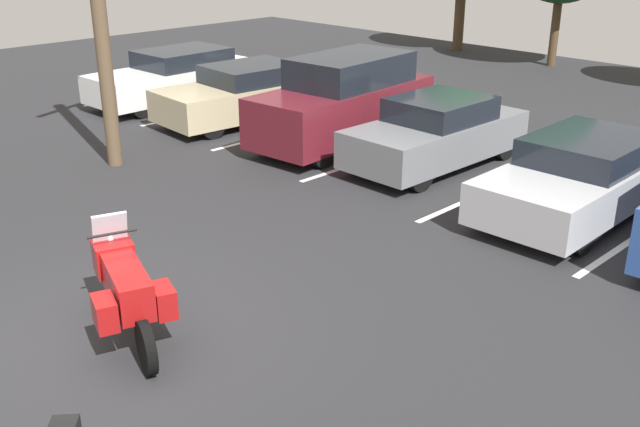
% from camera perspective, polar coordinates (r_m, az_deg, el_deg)
% --- Properties ---
extents(ground, '(44.00, 44.00, 0.10)m').
position_cam_1_polar(ground, '(9.73, -16.01, -9.17)').
color(ground, '#262628').
extents(motorcycle_touring, '(2.24, 1.17, 1.38)m').
position_cam_1_polar(motorcycle_touring, '(9.33, -14.86, -5.53)').
color(motorcycle_touring, black).
rests_on(motorcycle_touring, ground).
extents(parking_stripes, '(17.54, 4.92, 0.01)m').
position_cam_1_polar(parking_stripes, '(16.17, 4.88, 4.54)').
color(parking_stripes, silver).
rests_on(parking_stripes, ground).
extents(car_white, '(1.98, 4.94, 1.44)m').
position_cam_1_polar(car_white, '(21.14, -11.01, 10.41)').
color(car_white, white).
rests_on(car_white, ground).
extents(car_champagne, '(2.18, 4.59, 1.41)m').
position_cam_1_polar(car_champagne, '(18.86, -5.77, 9.25)').
color(car_champagne, '#C1B289').
rests_on(car_champagne, ground).
extents(car_maroon, '(2.17, 4.82, 1.99)m').
position_cam_1_polar(car_maroon, '(16.77, 1.91, 8.70)').
color(car_maroon, maroon).
rests_on(car_maroon, ground).
extents(car_grey, '(1.82, 4.23, 1.43)m').
position_cam_1_polar(car_grey, '(15.44, 9.04, 6.18)').
color(car_grey, slate).
rests_on(car_grey, ground).
extents(car_silver, '(1.95, 4.68, 1.36)m').
position_cam_1_polar(car_silver, '(13.56, 19.74, 2.77)').
color(car_silver, '#B7B7BC').
rests_on(car_silver, ground).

